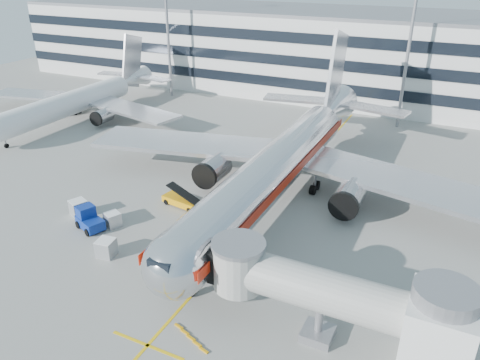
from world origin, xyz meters
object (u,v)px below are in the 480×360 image
at_px(ramp_worker, 157,259).
at_px(main_jet, 283,160).
at_px(belt_loader, 182,201).
at_px(cargo_container_right, 79,208).
at_px(cargo_container_left, 113,219).
at_px(cargo_container_front, 106,248).
at_px(baggage_tug, 89,219).

bearing_deg(ramp_worker, main_jet, 58.60).
bearing_deg(belt_loader, ramp_worker, -68.45).
distance_m(cargo_container_right, ramp_worker, 13.57).
height_order(cargo_container_left, cargo_container_front, cargo_container_front).
relative_size(cargo_container_right, cargo_container_front, 1.18).
height_order(main_jet, cargo_container_front, main_jet).
bearing_deg(main_jet, cargo_container_left, -132.47).
xyz_separation_m(main_jet, cargo_container_left, (-12.78, -13.96, -3.49)).
bearing_deg(cargo_container_left, main_jet, 47.53).
distance_m(main_jet, ramp_worker, 18.73).
relative_size(cargo_container_left, cargo_container_right, 0.90).
height_order(belt_loader, ramp_worker, belt_loader).
relative_size(main_jet, baggage_tug, 14.55).
bearing_deg(belt_loader, cargo_container_right, -143.80).
distance_m(belt_loader, cargo_container_front, 11.07).
relative_size(main_jet, cargo_container_front, 29.70).
height_order(cargo_container_right, cargo_container_front, cargo_container_right).
height_order(belt_loader, baggage_tug, baggage_tug).
relative_size(main_jet, cargo_container_left, 27.89).
distance_m(cargo_container_left, cargo_container_front, 5.21).
relative_size(belt_loader, cargo_container_right, 2.42).
distance_m(cargo_container_left, ramp_worker, 9.06).
bearing_deg(cargo_container_front, cargo_container_right, 148.90).
height_order(belt_loader, cargo_container_front, belt_loader).
bearing_deg(baggage_tug, ramp_worker, -14.13).
relative_size(cargo_container_left, cargo_container_front, 1.06).
distance_m(belt_loader, ramp_worker, 11.33).
relative_size(baggage_tug, cargo_container_front, 2.04).
bearing_deg(cargo_container_left, belt_loader, 58.88).
bearing_deg(cargo_container_front, cargo_container_left, 123.43).
relative_size(belt_loader, baggage_tug, 1.40).
relative_size(main_jet, ramp_worker, 28.51).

